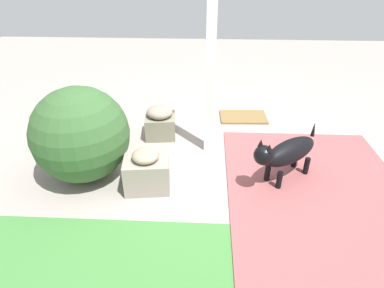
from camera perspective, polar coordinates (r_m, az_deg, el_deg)
ground_plane at (r=3.79m, az=5.29°, el=-3.08°), size 12.00×12.00×0.00m
brick_path at (r=3.54m, az=21.11°, el=-7.89°), size 1.80×2.40×0.02m
porch_pillar at (r=3.56m, az=3.31°, el=15.07°), size 0.11×0.11×2.28m
stone_planter_nearest at (r=4.22m, az=-5.58°, el=3.86°), size 0.41×0.40×0.42m
stone_planter_mid at (r=3.30m, az=-7.90°, el=-4.75°), size 0.48×0.38×0.45m
round_shrub at (r=3.49m, az=-18.86°, el=1.57°), size 0.99×0.99×0.99m
terracotta_pot_broad at (r=4.33m, az=-16.81°, el=4.82°), size 0.41×0.41×0.48m
dog at (r=3.44m, az=16.20°, el=-1.46°), size 0.76×0.65×0.58m
doormat at (r=4.81m, az=8.94°, el=4.69°), size 0.68×0.45×0.03m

